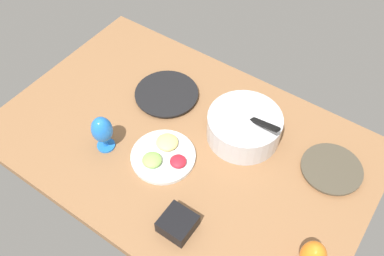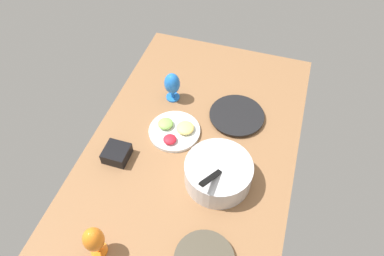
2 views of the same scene
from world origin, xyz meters
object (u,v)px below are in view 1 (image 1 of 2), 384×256
(mixing_bowl, at_px, (244,126))
(fruit_platter, at_px, (164,155))
(dinner_plate_right, at_px, (331,169))
(hurricane_glass_blue, at_px, (102,131))
(hurricane_glass_orange, at_px, (313,256))
(dinner_plate_left, at_px, (167,94))
(square_bowl_black, at_px, (178,223))

(mixing_bowl, height_order, fruit_platter, mixing_bowl)
(dinner_plate_right, relative_size, hurricane_glass_blue, 1.42)
(dinner_plate_right, bearing_deg, mixing_bowl, -173.23)
(hurricane_glass_orange, bearing_deg, fruit_platter, 172.28)
(dinner_plate_left, distance_m, fruit_platter, 0.35)
(dinner_plate_right, xyz_separation_m, hurricane_glass_orange, (0.09, -0.43, 0.10))
(mixing_bowl, bearing_deg, hurricane_glass_blue, -139.66)
(mixing_bowl, bearing_deg, fruit_platter, -126.38)
(fruit_platter, height_order, square_bowl_black, square_bowl_black)
(hurricane_glass_blue, bearing_deg, fruit_platter, 21.48)
(hurricane_glass_blue, bearing_deg, square_bowl_black, -15.21)
(dinner_plate_right, height_order, mixing_bowl, mixing_bowl)
(mixing_bowl, relative_size, hurricane_glass_orange, 1.78)
(dinner_plate_right, height_order, square_bowl_black, square_bowl_black)
(hurricane_glass_orange, distance_m, square_bowl_black, 0.48)
(hurricane_glass_blue, relative_size, hurricane_glass_orange, 0.97)
(dinner_plate_left, xyz_separation_m, hurricane_glass_orange, (0.89, -0.38, 0.10))
(mixing_bowl, distance_m, hurricane_glass_orange, 0.61)
(dinner_plate_right, relative_size, hurricane_glass_orange, 1.37)
(dinner_plate_right, xyz_separation_m, hurricane_glass_blue, (-0.84, -0.43, 0.09))
(mixing_bowl, relative_size, hurricane_glass_blue, 1.84)
(dinner_plate_left, relative_size, hurricane_glass_blue, 1.69)
(mixing_bowl, xyz_separation_m, square_bowl_black, (0.02, -0.51, -0.03))
(fruit_platter, distance_m, hurricane_glass_orange, 0.70)
(hurricane_glass_orange, xyz_separation_m, square_bowl_black, (-0.46, -0.13, -0.08))
(hurricane_glass_orange, relative_size, square_bowl_black, 1.53)
(fruit_platter, xyz_separation_m, square_bowl_black, (0.23, -0.22, 0.02))
(dinner_plate_right, relative_size, square_bowl_black, 2.09)
(dinner_plate_right, height_order, fruit_platter, fruit_platter)
(hurricane_glass_blue, distance_m, square_bowl_black, 0.49)
(hurricane_glass_blue, height_order, square_bowl_black, hurricane_glass_blue)
(dinner_plate_left, bearing_deg, square_bowl_black, -49.46)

